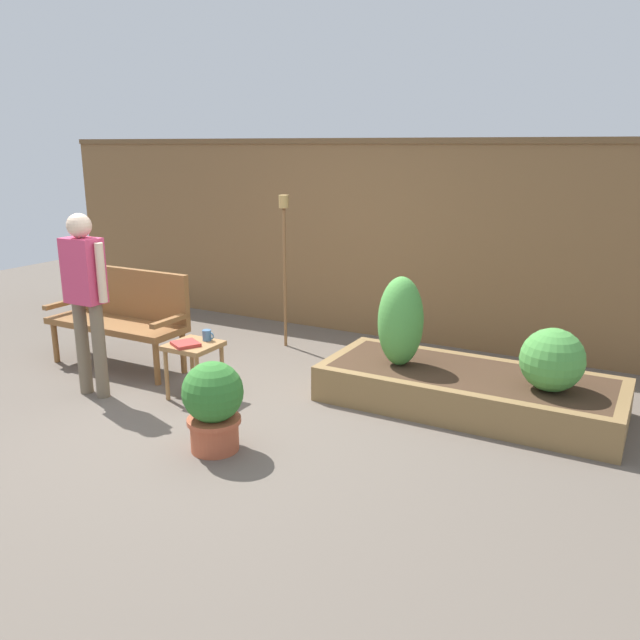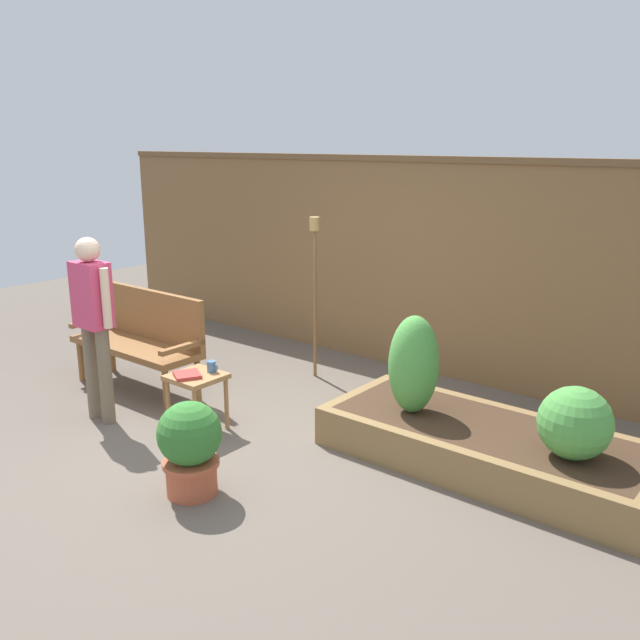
# 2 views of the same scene
# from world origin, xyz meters

# --- Properties ---
(ground_plane) EXTENTS (14.00, 14.00, 0.00)m
(ground_plane) POSITION_xyz_m (0.00, 0.00, 0.00)
(ground_plane) COLOR #60564C
(fence_back) EXTENTS (8.40, 0.14, 2.16)m
(fence_back) POSITION_xyz_m (0.00, 2.60, 1.09)
(fence_back) COLOR brown
(fence_back) RESTS_ON ground_plane
(garden_bench) EXTENTS (1.44, 0.48, 0.94)m
(garden_bench) POSITION_xyz_m (-1.50, 0.47, 0.54)
(garden_bench) COLOR brown
(garden_bench) RESTS_ON ground_plane
(side_table) EXTENTS (0.40, 0.40, 0.48)m
(side_table) POSITION_xyz_m (-0.35, 0.13, 0.40)
(side_table) COLOR #9E7042
(side_table) RESTS_ON ground_plane
(cup_on_table) EXTENTS (0.11, 0.08, 0.09)m
(cup_on_table) POSITION_xyz_m (-0.30, 0.25, 0.53)
(cup_on_table) COLOR teal
(cup_on_table) RESTS_ON side_table
(book_on_table) EXTENTS (0.28, 0.27, 0.03)m
(book_on_table) POSITION_xyz_m (-0.37, 0.05, 0.49)
(book_on_table) COLOR #B2332D
(book_on_table) RESTS_ON side_table
(potted_boxwood) EXTENTS (0.43, 0.43, 0.65)m
(potted_boxwood) POSITION_xyz_m (0.41, -0.59, 0.35)
(potted_boxwood) COLOR #B75638
(potted_boxwood) RESTS_ON ground_plane
(raised_planter_bed) EXTENTS (2.40, 1.00, 0.30)m
(raised_planter_bed) POSITION_xyz_m (1.76, 1.03, 0.15)
(raised_planter_bed) COLOR olive
(raised_planter_bed) RESTS_ON ground_plane
(shrub_near_bench) EXTENTS (0.38, 0.38, 0.76)m
(shrub_near_bench) POSITION_xyz_m (1.18, 0.94, 0.68)
(shrub_near_bench) COLOR brown
(shrub_near_bench) RESTS_ON raised_planter_bed
(shrub_far_corner) EXTENTS (0.48, 0.48, 0.48)m
(shrub_far_corner) POSITION_xyz_m (2.40, 0.94, 0.54)
(shrub_far_corner) COLOR brown
(shrub_far_corner) RESTS_ON raised_planter_bed
(tiki_torch) EXTENTS (0.10, 0.10, 1.60)m
(tiki_torch) POSITION_xyz_m (-0.44, 1.74, 1.10)
(tiki_torch) COLOR brown
(tiki_torch) RESTS_ON ground_plane
(person_by_bench) EXTENTS (0.47, 0.20, 1.56)m
(person_by_bench) POSITION_xyz_m (-1.15, -0.25, 0.93)
(person_by_bench) COLOR #70604C
(person_by_bench) RESTS_ON ground_plane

